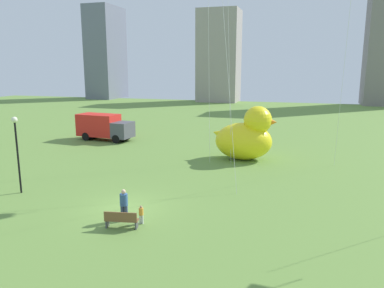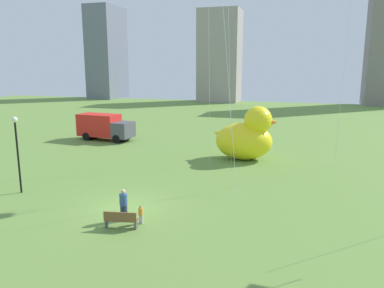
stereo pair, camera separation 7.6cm
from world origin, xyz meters
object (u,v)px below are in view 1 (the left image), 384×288
Objects in this scene: park_bench at (121,219)px; box_truck at (104,127)px; person_adult at (124,203)px; lamppost at (16,142)px; giant_inflatable_duck at (246,137)px; person_child at (141,214)px.

box_truck reaches higher than park_bench.
person_adult is (-0.32, 0.96, 0.46)m from park_bench.
lamppost is 17.95m from box_truck.
lamppost is (-8.72, 3.07, 2.89)m from park_bench.
lamppost reaches higher than giant_inflatable_duck.
park_bench is 1.11m from person_adult.
giant_inflatable_duck is (4.06, 15.17, 1.07)m from person_adult.
giant_inflatable_duck is at bearing 78.84° from person_child.
box_truck is (-12.27, 19.53, 0.51)m from person_adult.
box_truck is at bearing 121.58° from park_bench.
person_child is (0.72, 0.82, 0.06)m from park_bench.
person_adult is 0.35× the size of lamppost.
person_child is 0.15× the size of box_truck.
giant_inflatable_duck is at bearing 46.36° from lamppost.
box_truck is at bearing 122.15° from person_adult.
person_child is 23.77m from box_truck.
person_adult is at bearing -14.10° from lamppost.
park_bench is at bearing -131.26° from person_child.
lamppost is at bearing 160.62° from park_bench.
giant_inflatable_duck reaches higher than box_truck.
lamppost reaches higher than park_bench.
person_child is at bearing -7.49° from person_adult.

